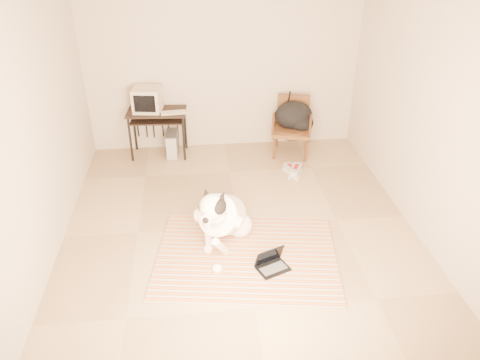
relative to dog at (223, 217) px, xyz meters
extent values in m
plane|color=tan|center=(0.21, 0.29, -0.34)|extent=(4.50, 4.50, 0.00)
plane|color=beige|center=(0.21, 2.54, 1.01)|extent=(4.50, 0.00, 4.50)
plane|color=beige|center=(0.21, -1.96, 1.01)|extent=(4.50, 0.00, 4.50)
plane|color=beige|center=(-1.79, 0.29, 1.01)|extent=(0.00, 4.50, 4.50)
plane|color=beige|center=(2.21, 0.29, 1.01)|extent=(0.00, 4.50, 4.50)
cube|color=orange|center=(0.14, -0.85, -0.33)|extent=(1.92, 0.56, 0.02)
cube|color=#497034|center=(0.19, -0.57, -0.33)|extent=(1.92, 0.56, 0.02)
cube|color=#804C90|center=(0.23, -0.28, -0.33)|extent=(1.92, 0.56, 0.02)
cube|color=#B97C43|center=(0.27, 0.01, -0.33)|extent=(1.92, 0.56, 0.02)
cube|color=#BBAA8E|center=(0.31, 0.29, -0.33)|extent=(1.92, 0.56, 0.02)
sphere|color=white|center=(-0.06, 0.22, -0.19)|extent=(0.29, 0.29, 0.29)
sphere|color=white|center=(0.19, 0.10, -0.19)|extent=(0.29, 0.29, 0.29)
ellipsoid|color=white|center=(0.06, 0.15, -0.17)|extent=(0.35, 0.32, 0.29)
ellipsoid|color=white|center=(0.00, -0.01, 0.03)|extent=(0.59, 0.74, 0.62)
cylinder|color=white|center=(0.00, 0.00, 0.03)|extent=(0.61, 0.68, 0.56)
sphere|color=white|center=(-0.08, -0.17, 0.16)|extent=(0.24, 0.24, 0.24)
sphere|color=white|center=(-0.12, -0.26, 0.31)|extent=(0.26, 0.26, 0.26)
ellipsoid|color=black|center=(-0.08, -0.27, 0.33)|extent=(0.20, 0.23, 0.19)
cylinder|color=white|center=(-0.16, -0.36, 0.27)|extent=(0.16, 0.17, 0.11)
sphere|color=black|center=(-0.19, -0.43, 0.27)|extent=(0.06, 0.06, 0.06)
cone|color=black|center=(-0.17, -0.17, 0.41)|extent=(0.13, 0.16, 0.16)
cone|color=black|center=(-0.01, -0.24, 0.41)|extent=(0.15, 0.15, 0.16)
torus|color=silver|center=(-0.09, -0.19, 0.21)|extent=(0.26, 0.21, 0.21)
cylinder|color=white|center=(-0.17, -0.15, -0.12)|extent=(0.12, 0.14, 0.39)
cylinder|color=white|center=(-0.05, -0.33, -0.14)|extent=(0.21, 0.35, 0.40)
sphere|color=white|center=(-0.18, -0.17, -0.29)|extent=(0.10, 0.10, 0.10)
sphere|color=white|center=(-0.10, -0.50, -0.28)|extent=(0.11, 0.11, 0.11)
cone|color=black|center=(0.15, 0.39, -0.28)|extent=(0.11, 0.40, 0.10)
cube|color=black|center=(0.47, -0.53, -0.31)|extent=(0.38, 0.33, 0.02)
cube|color=#4D4D50|center=(0.48, -0.54, -0.30)|extent=(0.30, 0.22, 0.00)
cube|color=black|center=(0.44, -0.46, -0.20)|extent=(0.32, 0.19, 0.21)
cube|color=black|center=(0.44, -0.46, -0.19)|extent=(0.28, 0.17, 0.18)
cube|color=black|center=(-0.79, 2.27, 0.35)|extent=(0.87, 0.52, 0.03)
cube|color=black|center=(-0.79, 2.23, 0.24)|extent=(0.77, 0.42, 0.02)
cylinder|color=black|center=(-1.18, 2.10, 0.00)|extent=(0.03, 0.03, 0.67)
cylinder|color=black|center=(-1.16, 2.49, 0.00)|extent=(0.03, 0.03, 0.67)
cylinder|color=black|center=(-0.42, 2.05, 0.00)|extent=(0.03, 0.03, 0.67)
cylinder|color=black|center=(-0.39, 2.44, 0.00)|extent=(0.03, 0.03, 0.67)
cube|color=#BFAF96|center=(-0.90, 2.30, 0.53)|extent=(0.43, 0.42, 0.34)
cube|color=black|center=(-0.93, 2.12, 0.53)|extent=(0.30, 0.06, 0.24)
cube|color=#BFAF96|center=(-0.54, 2.15, 0.38)|extent=(0.37, 0.16, 0.02)
cube|color=#4D4D50|center=(-0.59, 2.24, -0.16)|extent=(0.19, 0.39, 0.36)
cube|color=#AEADB2|center=(-0.60, 2.05, -0.16)|extent=(0.15, 0.02, 0.34)
cube|color=brown|center=(1.18, 2.11, 0.04)|extent=(0.67, 0.66, 0.06)
cylinder|color=#3B1F10|center=(1.18, 2.11, 0.07)|extent=(0.52, 0.52, 0.04)
cube|color=brown|center=(1.24, 2.35, 0.29)|extent=(0.47, 0.16, 0.42)
cylinder|color=#3B1F10|center=(0.90, 1.94, -0.17)|extent=(0.04, 0.04, 0.34)
cylinder|color=#3B1F10|center=(1.02, 2.39, -0.17)|extent=(0.04, 0.04, 0.34)
cylinder|color=#3B1F10|center=(1.35, 1.83, -0.17)|extent=(0.04, 0.04, 0.34)
cylinder|color=#3B1F10|center=(1.46, 2.27, -0.17)|extent=(0.04, 0.04, 0.34)
ellipsoid|color=black|center=(1.21, 2.17, 0.25)|extent=(0.56, 0.46, 0.41)
ellipsoid|color=black|center=(1.32, 2.06, 0.17)|extent=(0.35, 0.28, 0.24)
cube|color=white|center=(1.07, 1.50, -0.32)|extent=(0.20, 0.31, 0.03)
cube|color=gray|center=(1.07, 1.50, -0.29)|extent=(0.19, 0.30, 0.09)
cube|color=maroon|center=(1.07, 1.50, -0.25)|extent=(0.09, 0.15, 0.02)
cube|color=white|center=(1.12, 1.44, -0.32)|extent=(0.26, 0.35, 0.03)
cube|color=gray|center=(1.12, 1.44, -0.28)|extent=(0.25, 0.34, 0.10)
cube|color=maroon|center=(1.12, 1.44, -0.24)|extent=(0.12, 0.17, 0.02)
camera|label=1|loc=(-0.25, -4.16, 2.86)|focal=35.00mm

